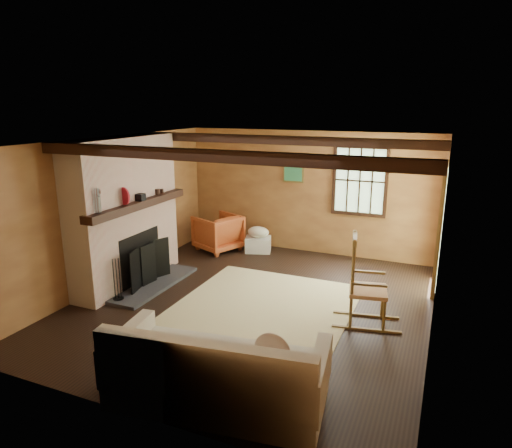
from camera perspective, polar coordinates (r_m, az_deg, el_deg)
The scene contains 10 objects.
ground at distance 6.93m, azimuth -0.46°, elevation -9.91°, with size 5.50×5.50×0.00m, color black.
room_envelope at distance 6.57m, azimuth 2.17°, elevation 3.71°, with size 5.02×5.52×2.44m.
fireplace at distance 7.68m, azimuth -15.90°, elevation 0.73°, with size 1.02×2.30×2.40m.
rug at distance 6.69m, azimuth 0.44°, elevation -10.83°, with size 2.50×3.00×0.01m, color beige.
rocking_chair at distance 6.32m, azimuth 13.44°, elevation -7.68°, with size 0.97×0.63×1.25m.
sofa at distance 4.74m, azimuth -4.92°, elevation -18.45°, with size 2.25×1.22×0.87m.
firewood_pile at distance 9.87m, azimuth -4.70°, elevation -1.56°, with size 0.64×0.12×0.23m.
laundry_basket at distance 9.19m, azimuth 0.28°, elevation -2.57°, with size 0.50×0.38×0.30m, color white.
basket_pillow at distance 9.11m, azimuth 0.28°, elevation -1.01°, with size 0.44×0.35×0.22m, color beige.
armchair at distance 9.26m, azimuth -4.77°, elevation -1.08°, with size 0.79×0.81×0.74m, color #BF6026.
Camera 1 is at (2.52, -5.76, 2.91)m, focal length 32.00 mm.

